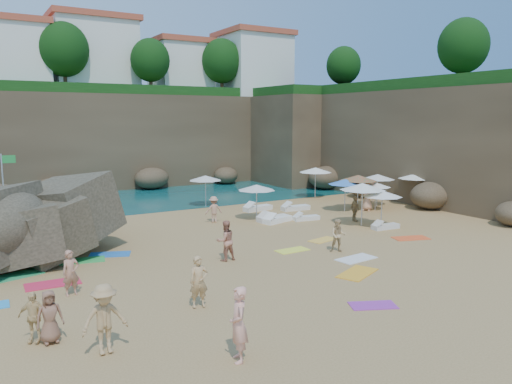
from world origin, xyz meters
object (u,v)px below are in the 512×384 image
person_stand_6 (239,324)px  rock_outcrop (33,249)px  parasol_2 (378,177)px  person_stand_1 (226,241)px  flag_pole (5,179)px  person_stand_0 (71,273)px  lounger_0 (277,220)px  person_stand_2 (214,209)px  person_stand_3 (355,209)px  parasol_0 (205,178)px  person_stand_4 (367,196)px  parasol_1 (257,187)px  person_stand_5 (64,207)px

person_stand_6 → rock_outcrop: bearing=-150.6°
parasol_2 → person_stand_1: (-15.07, -6.53, -1.16)m
flag_pole → person_stand_0: size_ratio=2.51×
parasol_2 → lounger_0: 9.13m
parasol_2 → person_stand_0: 22.90m
person_stand_2 → parasol_2: bearing=-176.6°
rock_outcrop → person_stand_6: 14.74m
parasol_2 → person_stand_3: size_ratio=1.54×
person_stand_1 → person_stand_2: 7.91m
rock_outcrop → parasol_0: parasol_0 is taller
lounger_0 → person_stand_4: 7.17m
person_stand_0 → rock_outcrop: bearing=84.4°
person_stand_1 → person_stand_6: 8.96m
parasol_2 → person_stand_2: parasol_2 is taller
parasol_0 → person_stand_0: (-11.32, -13.53, -1.16)m
lounger_0 → person_stand_0: person_stand_0 is taller
parasol_0 → parasol_1: parasol_0 is taller
person_stand_2 → person_stand_3: person_stand_2 is taller
person_stand_0 → person_stand_5: (2.05, 13.60, -0.04)m
parasol_1 → rock_outcrop: bearing=-177.9°
lounger_0 → person_stand_3: person_stand_3 is taller
lounger_0 → parasol_2: bearing=-10.1°
lounger_0 → person_stand_3: bearing=-44.9°
parasol_1 → person_stand_2: (-2.54, 0.61, -1.18)m
person_stand_0 → person_stand_5: bearing=72.8°
person_stand_2 → person_stand_3: bearing=158.4°
person_stand_5 → person_stand_4: bearing=-45.4°
rock_outcrop → person_stand_4: (20.20, -0.61, 0.94)m
lounger_0 → person_stand_6: 16.89m
parasol_0 → parasol_2: bearing=-30.0°
flag_pole → person_stand_4: bearing=-21.1°
flag_pole → lounger_0: flag_pole is taller
person_stand_1 → person_stand_2: bearing=-113.8°
parasol_0 → parasol_2: (10.25, -5.93, 0.08)m
rock_outcrop → person_stand_5: bearing=68.8°
person_stand_4 → person_stand_6: bearing=-84.2°
parasol_1 → person_stand_4: parasol_1 is taller
rock_outcrop → parasol_2: bearing=0.7°
parasol_1 → parasol_2: bearing=-1.1°
person_stand_1 → person_stand_3: person_stand_1 is taller
flag_pole → person_stand_5: flag_pole is taller
person_stand_2 → person_stand_1: bearing=75.1°
parasol_1 → lounger_0: (0.69, -1.22, -1.80)m
parasol_0 → person_stand_4: 10.94m
person_stand_3 → rock_outcrop: bearing=94.4°
parasol_2 → lounger_0: bearing=-173.3°
parasol_2 → person_stand_3: 5.93m
rock_outcrop → flag_pole: flag_pole is taller
parasol_1 → person_stand_6: parasol_1 is taller
person_stand_1 → person_stand_3: 10.77m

